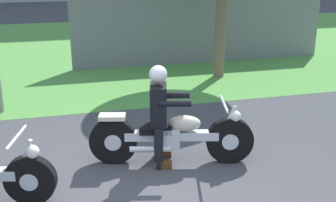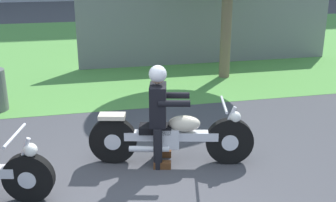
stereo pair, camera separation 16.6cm
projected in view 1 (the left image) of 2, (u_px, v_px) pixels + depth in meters
name	position (u px, v px, depth m)	size (l,w,h in m)	color
ground	(139.00, 197.00, 5.06)	(120.00, 120.00, 0.00)	#424247
grass_verge	(86.00, 48.00, 13.38)	(60.00, 12.00, 0.01)	#549342
motorcycle_lead	(172.00, 136.00, 5.80)	(2.25, 0.82, 0.89)	black
rider_lead	(160.00, 107.00, 5.66)	(0.62, 0.55, 1.41)	black
fence_segment	(202.00, 30.00, 11.29)	(7.00, 0.06, 1.80)	slate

